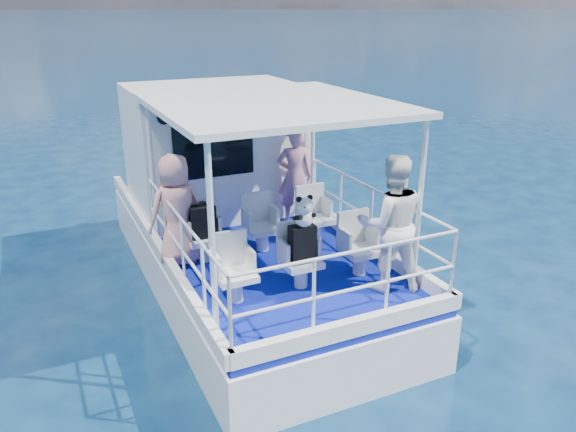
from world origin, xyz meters
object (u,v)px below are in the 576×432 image
(backpack_center, at_px, (302,244))
(panda, at_px, (304,211))
(passenger_stbd_aft, at_px, (391,224))
(passenger_port_fwd, at_px, (176,211))

(backpack_center, xyz_separation_m, panda, (0.02, -0.02, 0.44))
(passenger_stbd_aft, distance_m, backpack_center, 1.14)
(passenger_stbd_aft, bearing_deg, panda, -3.98)
(passenger_stbd_aft, relative_size, backpack_center, 3.62)
(passenger_port_fwd, height_order, passenger_stbd_aft, passenger_stbd_aft)
(panda, bearing_deg, passenger_port_fwd, 131.27)
(passenger_port_fwd, distance_m, backpack_center, 1.88)
(passenger_port_fwd, xyz_separation_m, passenger_stbd_aft, (2.26, -1.85, 0.09))
(panda, bearing_deg, backpack_center, 125.09)
(passenger_port_fwd, relative_size, backpack_center, 3.25)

